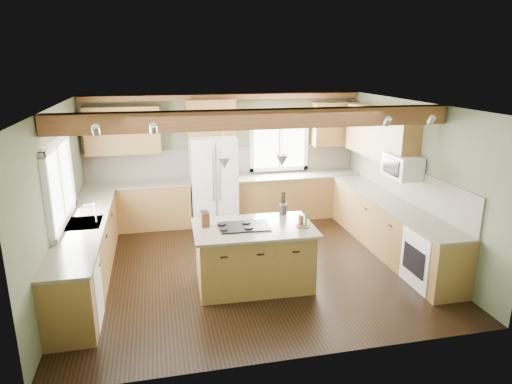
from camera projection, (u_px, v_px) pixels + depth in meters
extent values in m
plane|color=black|center=(250.00, 265.00, 7.48)|extent=(5.60, 5.60, 0.00)
plane|color=silver|center=(249.00, 105.00, 6.76)|extent=(5.60, 5.60, 0.00)
plane|color=#4E573E|center=(225.00, 157.00, 9.46)|extent=(5.60, 0.00, 5.60)
plane|color=#4E573E|center=(58.00, 201.00, 6.54)|extent=(0.00, 5.00, 5.00)
plane|color=#4E573E|center=(411.00, 179.00, 7.70)|extent=(0.00, 5.00, 5.00)
cube|color=#572F19|center=(259.00, 119.00, 6.19)|extent=(5.55, 0.26, 0.26)
cube|color=#572F19|center=(225.00, 97.00, 9.03)|extent=(5.55, 0.20, 0.10)
cube|color=brown|center=(225.00, 162.00, 9.48)|extent=(5.58, 0.03, 0.58)
cube|color=brown|center=(409.00, 184.00, 7.77)|extent=(0.03, 3.70, 0.58)
cube|color=brown|center=(139.00, 207.00, 9.05)|extent=(2.02, 0.60, 0.88)
cube|color=#494235|center=(137.00, 184.00, 8.92)|extent=(2.06, 0.64, 0.04)
cube|color=brown|center=(297.00, 196.00, 9.73)|extent=(2.62, 0.60, 0.88)
cube|color=#494235|center=(297.00, 176.00, 9.60)|extent=(2.66, 0.64, 0.04)
cube|color=brown|center=(87.00, 253.00, 6.89)|extent=(0.60, 3.70, 0.88)
cube|color=#494235|center=(84.00, 224.00, 6.76)|extent=(0.64, 3.74, 0.04)
cube|color=brown|center=(390.00, 227.00, 7.93)|extent=(0.60, 3.70, 0.88)
cube|color=#494235|center=(392.00, 202.00, 7.80)|extent=(0.64, 3.74, 0.04)
cube|color=brown|center=(123.00, 130.00, 8.71)|extent=(1.40, 0.35, 0.90)
cube|color=brown|center=(210.00, 117.00, 9.00)|extent=(0.96, 0.35, 0.70)
cube|color=brown|center=(380.00, 133.00, 8.33)|extent=(0.35, 2.20, 0.90)
cube|color=brown|center=(334.00, 124.00, 9.60)|extent=(0.90, 0.35, 0.90)
cube|color=white|center=(58.00, 183.00, 6.52)|extent=(0.04, 1.60, 1.05)
cube|color=white|center=(279.00, 143.00, 9.61)|extent=(1.10, 0.04, 1.00)
cube|color=#262628|center=(84.00, 224.00, 6.76)|extent=(0.50, 0.65, 0.03)
cylinder|color=#B2B2B7|center=(96.00, 214.00, 6.75)|extent=(0.02, 0.02, 0.28)
cube|color=white|center=(74.00, 295.00, 5.67)|extent=(0.60, 0.60, 0.84)
cube|color=white|center=(432.00, 259.00, 6.71)|extent=(0.60, 0.72, 0.84)
cube|color=white|center=(402.00, 166.00, 7.54)|extent=(0.40, 0.70, 0.38)
cone|color=#B2B2B7|center=(224.00, 163.00, 6.26)|extent=(0.18, 0.18, 0.16)
cone|color=#B2B2B7|center=(282.00, 161.00, 6.41)|extent=(0.18, 0.18, 0.16)
cube|color=white|center=(213.00, 181.00, 9.16)|extent=(0.90, 0.74, 1.80)
cube|color=olive|center=(254.00, 257.00, 6.74)|extent=(1.66, 1.04, 0.88)
cube|color=#494235|center=(254.00, 228.00, 6.61)|extent=(1.77, 1.16, 0.04)
cube|color=black|center=(244.00, 226.00, 6.58)|extent=(0.72, 0.49, 0.02)
cube|color=brown|center=(204.00, 220.00, 6.58)|extent=(0.15, 0.13, 0.21)
cylinder|color=#3E3531|center=(283.00, 209.00, 7.11)|extent=(0.16, 0.16, 0.16)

